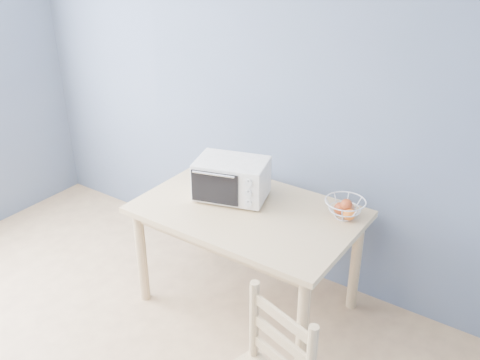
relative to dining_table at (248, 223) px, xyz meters
The scene contains 3 objects.
dining_table is the anchor object (origin of this frame).
toaster_oven 0.32m from the dining_table, 161.53° to the left, with size 0.53×0.45×0.27m.
fruit_basket 0.63m from the dining_table, 25.50° to the left, with size 0.31×0.31×0.13m.
Camera 1 is at (2.05, -0.78, 2.46)m, focal length 40.00 mm.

